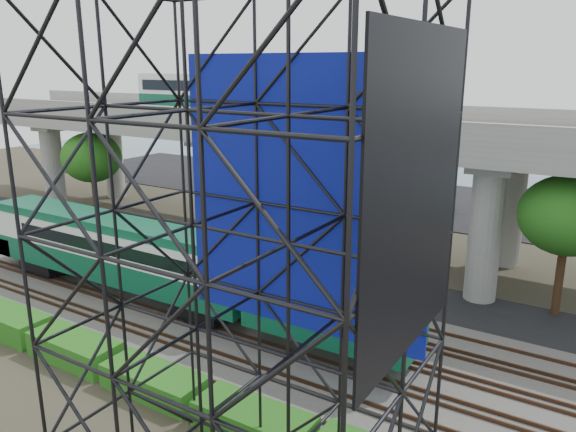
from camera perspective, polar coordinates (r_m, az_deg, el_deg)
The scene contains 13 objects.
ground at distance 28.21m, azimuth -8.53°, elevation -12.72°, with size 140.00×140.00×0.00m, color #474233.
ballast_bed at distance 29.53m, azimuth -5.99°, elevation -11.07°, with size 90.00×12.00×0.20m, color slate.
service_road at distance 36.04m, azimuth 2.35°, elevation -6.11°, with size 90.00×5.00×0.08m, color black.
parking_lot at distance 56.80m, azimuth 14.16°, elevation 1.40°, with size 90.00×18.00×0.08m, color black.
harbor_water at distance 77.67m, azimuth 19.24°, elevation 4.62°, with size 140.00×40.00×0.03m, color #455872.
rail_tracks at distance 29.45m, azimuth -6.00°, elevation -10.75°, with size 90.00×9.52×0.16m.
commuter_train at distance 32.25m, azimuth -14.57°, elevation -3.83°, with size 29.30×3.06×4.30m.
overpass at distance 39.19m, azimuth 5.29°, elevation 7.93°, with size 80.00×12.00×12.40m.
scaffold_tower at distance 14.65m, azimuth -4.91°, elevation -7.52°, with size 9.36×6.36×15.00m.
hedge_strip at distance 24.62m, azimuth -13.43°, elevation -15.94°, with size 34.60×1.80×1.20m.
trees at distance 41.52m, azimuth 0.69°, elevation 4.71°, with size 40.94×16.94×7.69m.
suv at distance 46.01m, azimuth -17.81°, elevation -1.01°, with size 2.60×5.64×1.57m, color black.
parked_cars at distance 56.03m, azimuth 14.59°, elevation 1.87°, with size 35.04×9.63×1.32m.
Camera 1 is at (16.48, -18.76, 13.12)m, focal length 35.00 mm.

